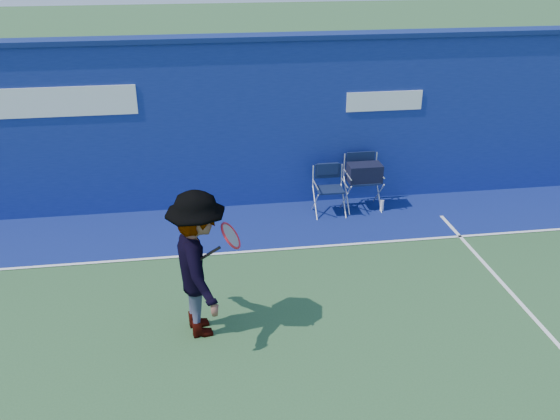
{
  "coord_description": "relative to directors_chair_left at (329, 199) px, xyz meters",
  "views": [
    {
      "loc": [
        0.21,
        -5.09,
        4.66
      ],
      "look_at": [
        1.34,
        2.6,
        1.0
      ],
      "focal_mm": 38.0,
      "sensor_mm": 36.0,
      "label": 1
    }
  ],
  "objects": [
    {
      "name": "ground",
      "position": [
        -2.52,
        -4.43,
        -0.3
      ],
      "size": [
        80.0,
        80.0,
        0.0
      ],
      "primitive_type": "plane",
      "color": "#2D552D",
      "rests_on": "ground"
    },
    {
      "name": "stadium_wall",
      "position": [
        -2.52,
        0.77,
        1.25
      ],
      "size": [
        24.0,
        0.5,
        3.08
      ],
      "color": "navy",
      "rests_on": "ground"
    },
    {
      "name": "out_of_bounds_strip",
      "position": [
        -2.52,
        -0.33,
        -0.29
      ],
      "size": [
        24.0,
        1.8,
        0.01
      ],
      "primitive_type": "cube",
      "color": "navy",
      "rests_on": "ground"
    },
    {
      "name": "court_lines",
      "position": [
        -2.52,
        -3.83,
        -0.28
      ],
      "size": [
        24.0,
        12.0,
        0.01
      ],
      "color": "white",
      "rests_on": "out_of_bounds_strip"
    },
    {
      "name": "directors_chair_left",
      "position": [
        0.0,
        0.0,
        0.0
      ],
      "size": [
        0.53,
        0.49,
        0.9
      ],
      "color": "silver",
      "rests_on": "ground"
    },
    {
      "name": "directors_chair_right",
      "position": [
        0.66,
        0.15,
        0.13
      ],
      "size": [
        0.6,
        0.54,
        1.01
      ],
      "color": "silver",
      "rests_on": "ground"
    },
    {
      "name": "water_bottle",
      "position": [
        0.99,
        -0.04,
        -0.19
      ],
      "size": [
        0.07,
        0.07,
        0.21
      ],
      "primitive_type": "cylinder",
      "color": "silver",
      "rests_on": "ground"
    },
    {
      "name": "tennis_player",
      "position": [
        -2.38,
        -3.18,
        0.67
      ],
      "size": [
        1.03,
        1.36,
        1.93
      ],
      "color": "#EA4738",
      "rests_on": "ground"
    }
  ]
}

